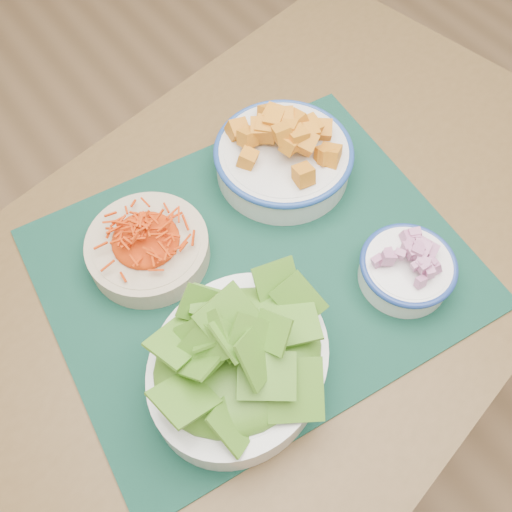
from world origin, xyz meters
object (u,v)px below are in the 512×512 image
(carrot_bowl, at_px, (147,244))
(lettuce_bowl, at_px, (238,359))
(table, at_px, (288,267))
(placemat, at_px, (256,267))
(squash_bowl, at_px, (284,150))
(onion_bowl, at_px, (408,267))

(carrot_bowl, distance_m, lettuce_bowl, 0.23)
(table, distance_m, lettuce_bowl, 0.30)
(table, relative_size, placemat, 2.04)
(squash_bowl, bearing_deg, carrot_bowl, -177.70)
(table, xyz_separation_m, lettuce_bowl, (-0.20, -0.14, 0.17))
(squash_bowl, relative_size, onion_bowl, 1.58)
(placemat, distance_m, onion_bowl, 0.22)
(onion_bowl, bearing_deg, table, 116.44)
(carrot_bowl, bearing_deg, squash_bowl, 2.30)
(squash_bowl, distance_m, onion_bowl, 0.27)
(placemat, relative_size, onion_bowl, 3.57)
(table, bearing_deg, placemat, -178.95)
(carrot_bowl, height_order, squash_bowl, squash_bowl)
(placemat, bearing_deg, onion_bowl, -35.43)
(table, bearing_deg, onion_bowl, -74.28)
(squash_bowl, height_order, lettuce_bowl, lettuce_bowl)
(table, xyz_separation_m, onion_bowl, (0.08, -0.16, 0.15))
(table, relative_size, carrot_bowl, 6.66)
(placemat, height_order, lettuce_bowl, lettuce_bowl)
(squash_bowl, xyz_separation_m, onion_bowl, (0.02, -0.27, -0.02))
(carrot_bowl, relative_size, squash_bowl, 0.69)
(carrot_bowl, distance_m, onion_bowl, 0.38)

